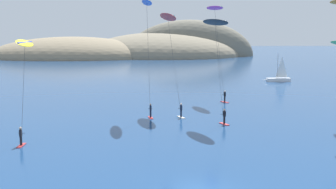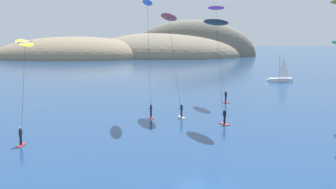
{
  "view_description": "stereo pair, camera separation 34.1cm",
  "coord_description": "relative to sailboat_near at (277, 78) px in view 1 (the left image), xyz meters",
  "views": [
    {
      "loc": [
        -3.33,
        -25.01,
        9.84
      ],
      "look_at": [
        -1.15,
        17.36,
        3.64
      ],
      "focal_mm": 45.0,
      "sensor_mm": 36.0,
      "label": 1
    },
    {
      "loc": [
        -2.99,
        -25.03,
        9.84
      ],
      "look_at": [
        -1.15,
        17.36,
        3.64
      ],
      "focal_mm": 45.0,
      "sensor_mm": 36.0,
      "label": 2
    }
  ],
  "objects": [
    {
      "name": "sailboat_near",
      "position": [
        0.0,
        0.0,
        0.0
      ],
      "size": [
        5.92,
        1.62,
        5.7
      ],
      "color": "white",
      "rests_on": "ground"
    },
    {
      "name": "kitesurfer_red",
      "position": [
        -24.02,
        -31.06,
        10.52
      ],
      "size": [
        3.1,
        9.47,
        12.44
      ],
      "color": "silver",
      "rests_on": "ground"
    },
    {
      "name": "headland_island",
      "position": [
        -27.61,
        94.87,
        -0.64
      ],
      "size": [
        110.22,
        58.86,
        31.3
      ],
      "color": "#84755B",
      "rests_on": "ground"
    },
    {
      "name": "kitesurfer_yellow",
      "position": [
        -38.04,
        -45.39,
        7.55
      ],
      "size": [
        1.33,
        6.55,
        9.35
      ],
      "color": "red",
      "rests_on": "ground"
    },
    {
      "name": "kitesurfer_black",
      "position": [
        -19.16,
        -38.06,
        9.65
      ],
      "size": [
        3.12,
        6.01,
        11.46
      ],
      "color": "red",
      "rests_on": "ground"
    },
    {
      "name": "kitesurfer_magenta",
      "position": [
        -16.58,
        -21.81,
        11.96
      ],
      "size": [
        2.89,
        7.79,
        13.89
      ],
      "color": "red",
      "rests_on": "ground"
    },
    {
      "name": "kitesurfer_blue",
      "position": [
        -26.74,
        -33.57,
        11.75
      ],
      "size": [
        1.8,
        6.82,
        13.87
      ],
      "color": "red",
      "rests_on": "ground"
    }
  ]
}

